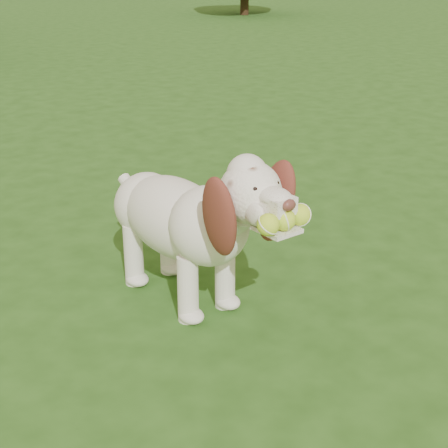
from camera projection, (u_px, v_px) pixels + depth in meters
ground at (63, 312)px, 3.34m from camera, size 80.00×80.00×0.00m
dog at (189, 217)px, 3.26m from camera, size 0.46×1.33×0.87m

